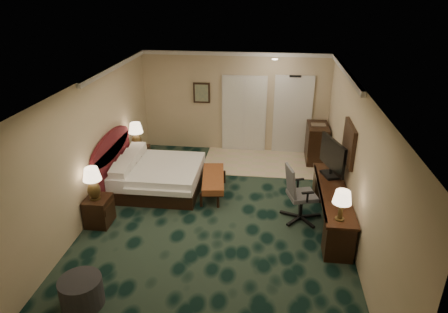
# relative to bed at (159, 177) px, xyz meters

# --- Properties ---
(floor) EXTENTS (5.00, 7.50, 0.00)m
(floor) POSITION_rel_bed_xyz_m (1.47, -1.21, -0.29)
(floor) COLOR black
(floor) RESTS_ON ground
(ceiling) EXTENTS (5.00, 7.50, 0.00)m
(ceiling) POSITION_rel_bed_xyz_m (1.47, -1.21, 2.41)
(ceiling) COLOR white
(ceiling) RESTS_ON wall_back
(wall_back) EXTENTS (5.00, 0.00, 2.70)m
(wall_back) POSITION_rel_bed_xyz_m (1.47, 2.54, 1.06)
(wall_back) COLOR beige
(wall_back) RESTS_ON ground
(wall_left) EXTENTS (0.00, 7.50, 2.70)m
(wall_left) POSITION_rel_bed_xyz_m (-1.03, -1.21, 1.06)
(wall_left) COLOR beige
(wall_left) RESTS_ON ground
(wall_right) EXTENTS (0.00, 7.50, 2.70)m
(wall_right) POSITION_rel_bed_xyz_m (3.97, -1.21, 1.06)
(wall_right) COLOR beige
(wall_right) RESTS_ON ground
(crown_molding) EXTENTS (5.00, 7.50, 0.10)m
(crown_molding) POSITION_rel_bed_xyz_m (1.47, -1.21, 2.36)
(crown_molding) COLOR silver
(crown_molding) RESTS_ON wall_back
(tile_patch) EXTENTS (3.20, 1.70, 0.01)m
(tile_patch) POSITION_rel_bed_xyz_m (2.37, 1.69, -0.29)
(tile_patch) COLOR beige
(tile_patch) RESTS_ON ground
(headboard) EXTENTS (0.12, 2.00, 1.40)m
(headboard) POSITION_rel_bed_xyz_m (-0.97, -0.21, 0.41)
(headboard) COLOR #47141B
(headboard) RESTS_ON ground
(entry_door) EXTENTS (1.02, 0.06, 2.18)m
(entry_door) POSITION_rel_bed_xyz_m (3.02, 2.51, 0.76)
(entry_door) COLOR silver
(entry_door) RESTS_ON ground
(closet_doors) EXTENTS (1.20, 0.06, 2.10)m
(closet_doors) POSITION_rel_bed_xyz_m (1.72, 2.50, 0.76)
(closet_doors) COLOR beige
(closet_doors) RESTS_ON ground
(wall_art) EXTENTS (0.45, 0.06, 0.55)m
(wall_art) POSITION_rel_bed_xyz_m (0.57, 2.50, 1.31)
(wall_art) COLOR slate
(wall_art) RESTS_ON wall_back
(wall_mirror) EXTENTS (0.05, 0.95, 0.75)m
(wall_mirror) POSITION_rel_bed_xyz_m (3.93, -0.61, 1.26)
(wall_mirror) COLOR white
(wall_mirror) RESTS_ON wall_right
(bed) EXTENTS (1.86, 1.72, 0.59)m
(bed) POSITION_rel_bed_xyz_m (0.00, 0.00, 0.00)
(bed) COLOR white
(bed) RESTS_ON ground
(nightstand_near) EXTENTS (0.45, 0.52, 0.56)m
(nightstand_near) POSITION_rel_bed_xyz_m (-0.78, -1.54, -0.01)
(nightstand_near) COLOR black
(nightstand_near) RESTS_ON ground
(nightstand_far) EXTENTS (0.48, 0.55, 0.60)m
(nightstand_far) POSITION_rel_bed_xyz_m (-0.77, 0.89, 0.01)
(nightstand_far) COLOR black
(nightstand_far) RESTS_ON ground
(lamp_near) EXTENTS (0.36, 0.36, 0.65)m
(lamp_near) POSITION_rel_bed_xyz_m (-0.81, -1.55, 0.59)
(lamp_near) COLOR black
(lamp_near) RESTS_ON nightstand_near
(lamp_far) EXTENTS (0.41, 0.41, 0.65)m
(lamp_far) POSITION_rel_bed_xyz_m (-0.77, 0.87, 0.63)
(lamp_far) COLOR black
(lamp_far) RESTS_ON nightstand_far
(bed_bench) EXTENTS (0.62, 1.37, 0.45)m
(bed_bench) POSITION_rel_bed_xyz_m (1.25, -0.11, -0.07)
(bed_bench) COLOR brown
(bed_bench) RESTS_ON ground
(ottoman) EXTENTS (0.75, 0.75, 0.44)m
(ottoman) POSITION_rel_bed_xyz_m (-0.18, -3.61, -0.07)
(ottoman) COLOR #27272C
(ottoman) RESTS_ON ground
(desk) EXTENTS (0.54, 2.50, 0.72)m
(desk) POSITION_rel_bed_xyz_m (3.68, -1.00, 0.07)
(desk) COLOR black
(desk) RESTS_ON ground
(tv) EXTENTS (0.39, 0.98, 0.78)m
(tv) POSITION_rel_bed_xyz_m (3.70, -0.35, 0.82)
(tv) COLOR black
(tv) RESTS_ON desk
(desk_lamp) EXTENTS (0.35, 0.35, 0.55)m
(desk_lamp) POSITION_rel_bed_xyz_m (3.65, -2.00, 0.70)
(desk_lamp) COLOR black
(desk_lamp) RESTS_ON desk
(desk_chair) EXTENTS (0.83, 0.80, 1.16)m
(desk_chair) POSITION_rel_bed_xyz_m (3.12, -0.90, 0.29)
(desk_chair) COLOR #525159
(desk_chair) RESTS_ON ground
(minibar) EXTENTS (0.52, 0.93, 0.98)m
(minibar) POSITION_rel_bed_xyz_m (3.66, 1.99, 0.20)
(minibar) COLOR black
(minibar) RESTS_ON ground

